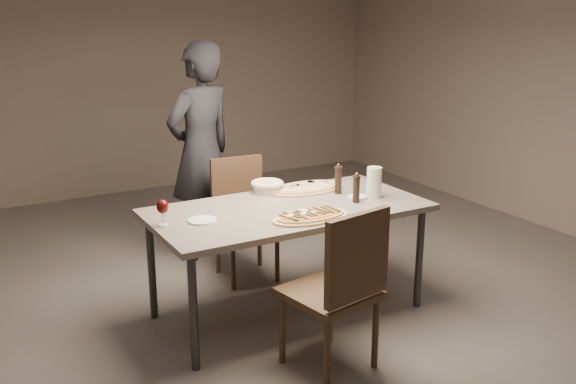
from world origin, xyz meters
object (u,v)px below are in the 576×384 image
ham_pizza (307,188)px  carafe (374,182)px  chair_far (242,211)px  bread_basket (267,186)px  zucchini_pizza (311,216)px  diner (201,152)px  dining_table (288,215)px  pepper_mill_left (356,188)px  chair_near (341,283)px

ham_pizza → carafe: 0.50m
chair_far → ham_pizza: bearing=126.6°
bread_basket → chair_far: 0.48m
zucchini_pizza → ham_pizza: bearing=44.3°
carafe → chair_far: (-0.59, 0.85, -0.35)m
chair_far → diner: diner is taller
dining_table → pepper_mill_left: pepper_mill_left is taller
chair_far → carafe: bearing=129.9°
chair_far → diner: bearing=-73.8°
diner → zucchini_pizza: bearing=74.3°
bread_basket → diner: (-0.12, 0.91, 0.08)m
dining_table → carafe: (0.62, -0.10, 0.16)m
chair_far → dining_table: bearing=93.1°
pepper_mill_left → diner: 1.51m
dining_table → carafe: bearing=-9.1°
chair_far → bread_basket: bearing=97.6°
chair_far → diner: (-0.10, 0.53, 0.37)m
zucchini_pizza → chair_far: (0.02, 1.03, -0.26)m
zucchini_pizza → chair_far: size_ratio=0.57×
ham_pizza → diner: size_ratio=0.33×
pepper_mill_left → diner: size_ratio=0.12×
chair_far → chair_near: bearing=89.8°
bread_basket → pepper_mill_left: (0.40, -0.51, 0.05)m
carafe → chair_near: size_ratio=0.22×
bread_basket → carafe: carafe is taller
zucchini_pizza → carafe: (0.62, 0.18, 0.09)m
zucchini_pizza → diner: diner is taller
ham_pizza → zucchini_pizza: bearing=-126.8°
ham_pizza → carafe: (0.30, -0.38, 0.09)m
dining_table → zucchini_pizza: size_ratio=3.49×
zucchini_pizza → ham_pizza: size_ratio=0.90×
pepper_mill_left → chair_far: (-0.42, 0.89, -0.34)m
carafe → ham_pizza: bearing=128.7°
ham_pizza → diner: diner is taller
chair_near → diner: size_ratio=0.55×
chair_near → diner: bearing=78.9°
dining_table → chair_near: bearing=-98.4°
dining_table → chair_near: chair_near is taller
zucchini_pizza → dining_table: bearing=73.6°
ham_pizza → bread_basket: (-0.27, 0.09, 0.03)m
pepper_mill_left → chair_far: size_ratio=0.23×
ham_pizza → pepper_mill_left: pepper_mill_left is taller
zucchini_pizza → ham_pizza: 0.64m
bread_basket → zucchini_pizza: bearing=-93.7°
ham_pizza → diner: 1.08m
ham_pizza → carafe: size_ratio=2.73×
carafe → pepper_mill_left: bearing=-167.8°
dining_table → ham_pizza: 0.43m
bread_basket → diner: size_ratio=0.13×
diner → chair_near: bearing=70.3°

